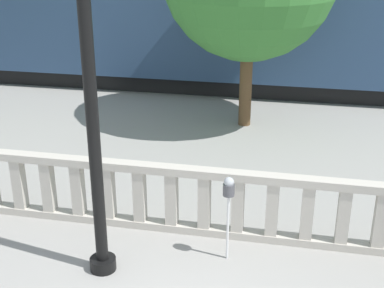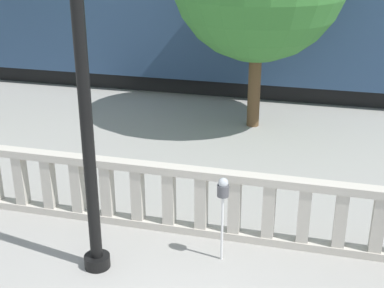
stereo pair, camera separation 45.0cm
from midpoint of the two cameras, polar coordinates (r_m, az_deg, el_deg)
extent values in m
cube|color=#BCB5A8|center=(9.45, 4.09, -9.38)|extent=(16.28, 0.24, 0.14)
cube|color=#BCB5A8|center=(8.92, 4.28, -3.34)|extent=(16.28, 0.24, 0.14)
cube|color=#BCB5A8|center=(10.43, -16.61, -3.70)|extent=(0.20, 0.20, 0.96)
cube|color=#BCB5A8|center=(10.15, -13.80, -4.11)|extent=(0.20, 0.20, 0.96)
cube|color=#BCB5A8|center=(9.91, -10.83, -4.53)|extent=(0.20, 0.20, 0.96)
cube|color=#BCB5A8|center=(9.69, -7.71, -4.96)|extent=(0.20, 0.20, 0.96)
cube|color=#BCB5A8|center=(9.50, -4.46, -5.39)|extent=(0.20, 0.20, 0.96)
cube|color=#BCB5A8|center=(9.34, -1.08, -5.82)|extent=(0.20, 0.20, 0.96)
cube|color=#BCB5A8|center=(9.22, 2.41, -6.24)|extent=(0.20, 0.20, 0.96)
cube|color=#BCB5A8|center=(9.13, 5.98, -6.64)|extent=(0.20, 0.20, 0.96)
cube|color=#BCB5A8|center=(9.08, 9.61, -7.03)|extent=(0.20, 0.20, 0.96)
cube|color=#BCB5A8|center=(9.07, 13.28, -7.39)|extent=(0.20, 0.20, 0.96)
cube|color=#BCB5A8|center=(9.09, 16.94, -7.72)|extent=(0.20, 0.20, 0.96)
cube|color=#BCB5A8|center=(9.15, 20.58, -8.01)|extent=(0.20, 0.20, 0.96)
cylinder|color=black|center=(8.73, -8.59, -12.26)|extent=(0.41, 0.41, 0.20)
cylinder|color=black|center=(7.42, -10.03, 9.28)|extent=(0.19, 0.19, 6.38)
cylinder|color=silver|center=(8.59, 4.75, -8.96)|extent=(0.04, 0.04, 1.15)
cylinder|color=#4C4C51|center=(8.27, 4.89, -4.99)|extent=(0.18, 0.18, 0.19)
sphere|color=#B2B7BC|center=(8.21, 4.92, -4.15)|extent=(0.16, 0.16, 0.16)
cube|color=black|center=(18.13, 7.05, 6.78)|extent=(26.01, 2.44, 0.55)
cube|color=navy|center=(17.73, 7.34, 12.69)|extent=(26.54, 3.05, 3.23)
cube|color=black|center=(33.07, 4.21, 13.76)|extent=(26.62, 2.29, 0.55)
cylinder|color=brown|center=(14.34, 7.57, 6.40)|extent=(0.33, 0.33, 2.34)
camera|label=1|loc=(0.22, -88.70, 0.52)|focal=50.00mm
camera|label=2|loc=(0.22, 91.30, -0.52)|focal=50.00mm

